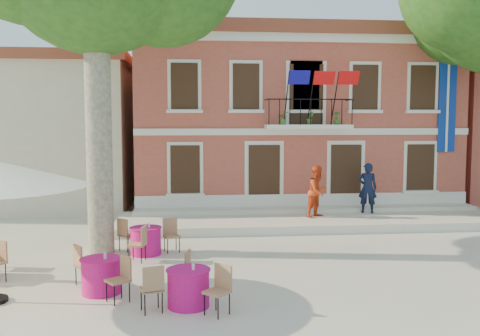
% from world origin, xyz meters
% --- Properties ---
extents(ground, '(90.00, 90.00, 0.00)m').
position_xyz_m(ground, '(0.00, 0.00, 0.00)').
color(ground, beige).
rests_on(ground, ground).
extents(main_building, '(13.50, 9.59, 7.50)m').
position_xyz_m(main_building, '(2.00, 9.99, 3.78)').
color(main_building, '#AE5C3E').
rests_on(main_building, ground).
extents(neighbor_west, '(9.40, 9.40, 6.40)m').
position_xyz_m(neighbor_west, '(-9.50, 11.00, 3.22)').
color(neighbor_west, beige).
rests_on(neighbor_west, ground).
extents(terrace, '(14.00, 3.40, 0.30)m').
position_xyz_m(terrace, '(2.00, 4.40, 0.15)').
color(terrace, silver).
rests_on(terrace, ground).
extents(pedestrian_navy, '(0.79, 0.64, 1.87)m').
position_xyz_m(pedestrian_navy, '(4.13, 4.95, 1.23)').
color(pedestrian_navy, black).
rests_on(pedestrian_navy, terrace).
extents(pedestrian_orange, '(1.13, 1.09, 1.83)m').
position_xyz_m(pedestrian_orange, '(2.09, 4.31, 1.22)').
color(pedestrian_orange, red).
rests_on(pedestrian_orange, terrace).
extents(cafe_table_0, '(1.45, 1.81, 0.95)m').
position_xyz_m(cafe_table_0, '(-4.39, -2.60, 0.42)').
color(cafe_table_0, '#E0157B').
rests_on(cafe_table_0, ground).
extents(cafe_table_1, '(1.82, 1.79, 0.95)m').
position_xyz_m(cafe_table_1, '(-2.52, -3.63, 0.43)').
color(cafe_table_1, '#E0157B').
rests_on(cafe_table_1, ground).
extents(cafe_table_3, '(1.82, 1.79, 0.95)m').
position_xyz_m(cafe_table_3, '(-3.69, 0.70, 0.43)').
color(cafe_table_3, '#E0157B').
rests_on(cafe_table_3, ground).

